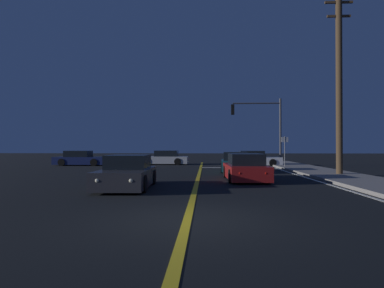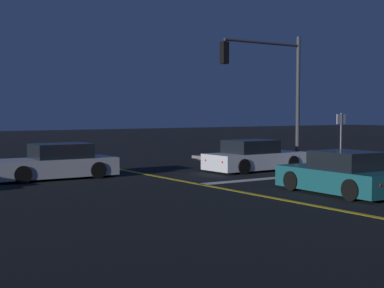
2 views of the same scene
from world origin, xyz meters
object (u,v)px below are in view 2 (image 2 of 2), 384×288
object	(u,v)px
car_far_approaching_silver	(56,163)
car_distant_tail_white	(254,157)
street_sign_corner	(341,133)
car_side_waiting_teal	(342,175)
traffic_signal_near_right	(272,79)

from	to	relation	value
car_far_approaching_silver	car_distant_tail_white	xyz separation A→B (m)	(8.25, -2.00, -0.00)
car_distant_tail_white	street_sign_corner	bearing A→B (deg)	31.10
car_distant_tail_white	street_sign_corner	distance (m)	3.85
car_side_waiting_teal	street_sign_corner	distance (m)	5.79
car_far_approaching_silver	car_side_waiting_teal	bearing A→B (deg)	-145.01
car_side_waiting_teal	traffic_signal_near_right	distance (m)	7.99
traffic_signal_near_right	street_sign_corner	distance (m)	3.83
car_far_approaching_silver	street_sign_corner	distance (m)	11.49
car_side_waiting_teal	traffic_signal_near_right	size ratio (longest dim) A/B	0.71
car_side_waiting_teal	traffic_signal_near_right	bearing A→B (deg)	68.28
car_far_approaching_silver	car_side_waiting_teal	distance (m)	10.73
car_far_approaching_silver	car_distant_tail_white	size ratio (longest dim) A/B	1.02
car_far_approaching_silver	car_distant_tail_white	bearing A→B (deg)	-102.59
car_distant_tail_white	street_sign_corner	size ratio (longest dim) A/B	1.85
car_far_approaching_silver	street_sign_corner	bearing A→B (deg)	-115.52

